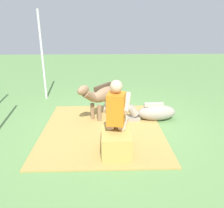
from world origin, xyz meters
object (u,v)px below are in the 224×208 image
Objects in this scene: pony_lying at (152,112)px; tent_pole_right at (42,56)px; person_seated at (117,113)px; pony_standing at (101,95)px; hay_bale at (116,143)px.

pony_lying is 3.48m from tent_pole_right.
person_seated is at bearing -146.16° from tent_pole_right.
person_seated is 1.42m from pony_standing.
tent_pole_right is (2.93, 1.97, 0.55)m from person_seated.
pony_lying is (1.39, -0.91, -0.01)m from hay_bale.
hay_bale is 0.52m from person_seated.
pony_lying is at bearing -33.13° from hay_bale.
tent_pole_right is (3.09, 1.94, 1.04)m from hay_bale.
person_seated is 3.57m from tent_pole_right.
pony_standing is 2.37m from tent_pole_right.
person_seated is (0.16, -0.02, 0.49)m from hay_bale.
pony_lying is at bearing -35.70° from person_seated.
hay_bale is 0.50× the size of person_seated.
pony_standing is at bearing 82.74° from pony_lying.
tent_pole_right is at bearing 59.17° from pony_lying.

